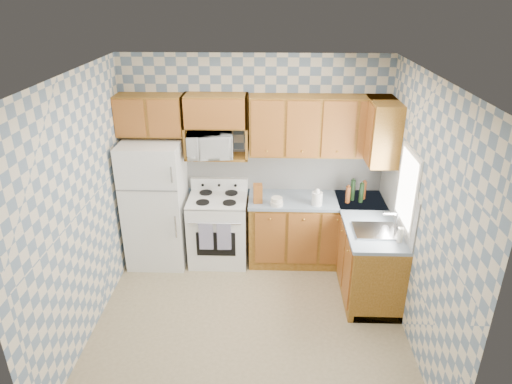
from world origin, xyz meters
TOP-DOWN VIEW (x-y plane):
  - floor at (0.00, 0.00)m, footprint 3.40×3.40m
  - back_wall at (0.00, 1.60)m, footprint 3.40×0.02m
  - right_wall at (1.70, 0.00)m, footprint 0.02×3.20m
  - backsplash_back at (0.40, 1.59)m, footprint 2.60×0.02m
  - backsplash_right at (1.69, 0.80)m, footprint 0.02×1.60m
  - refrigerator at (-1.27, 1.25)m, footprint 0.75×0.70m
  - stove_body at (-0.47, 1.28)m, footprint 0.76×0.65m
  - cooktop at (-0.47, 1.28)m, footprint 0.76×0.65m
  - backguard at (-0.47, 1.55)m, footprint 0.76×0.08m
  - dish_towel_left at (-0.59, 0.93)m, footprint 0.18×0.02m
  - dish_towel_right at (-0.36, 0.93)m, footprint 0.18×0.02m
  - base_cabinets_back at (0.82, 1.30)m, footprint 1.75×0.60m
  - base_cabinets_right at (1.40, 0.80)m, footprint 0.60×1.60m
  - countertop_back at (0.82, 1.30)m, footprint 1.77×0.63m
  - countertop_right at (1.40, 0.80)m, footprint 0.63×1.60m
  - upper_cabinets_back at (0.82, 1.44)m, footprint 1.75×0.33m
  - upper_cabinets_fridge at (-1.29, 1.44)m, footprint 0.82×0.33m
  - upper_cabinets_right at (1.53, 1.25)m, footprint 0.33×0.70m
  - microwave_shelf at (-0.47, 1.44)m, footprint 0.80×0.33m
  - microwave at (-0.56, 1.39)m, footprint 0.61×0.46m
  - sink at (1.40, 0.45)m, footprint 0.48×0.40m
  - window at (1.69, 0.45)m, footprint 0.02×0.66m
  - bottle_0 at (1.27, 1.27)m, footprint 0.06×0.06m
  - bottle_1 at (1.37, 1.21)m, footprint 0.06×0.06m
  - bottle_2 at (1.42, 1.31)m, footprint 0.06×0.06m
  - bottle_3 at (1.20, 1.19)m, footprint 0.06×0.06m
  - knife_block at (0.06, 1.17)m, footprint 0.12×0.12m
  - electric_kettle at (0.80, 1.11)m, footprint 0.13×0.13m
  - food_containers at (0.30, 1.08)m, footprint 0.16×0.16m
  - soap_bottle at (1.61, 0.23)m, footprint 0.06×0.06m

SIDE VIEW (x-z plane):
  - floor at x=0.00m, z-range 0.00..0.00m
  - base_cabinets_back at x=0.82m, z-range 0.00..0.88m
  - base_cabinets_right at x=1.40m, z-range 0.00..0.88m
  - stove_body at x=-0.47m, z-range 0.00..0.90m
  - dish_towel_left at x=-0.59m, z-range 0.36..0.73m
  - dish_towel_right at x=-0.36m, z-range 0.36..0.73m
  - refrigerator at x=-1.27m, z-range 0.00..1.68m
  - countertop_back at x=0.82m, z-range 0.88..0.92m
  - countertop_right at x=1.40m, z-range 0.88..0.92m
  - cooktop at x=-0.47m, z-range 0.89..0.92m
  - sink at x=1.40m, z-range 0.91..0.94m
  - food_containers at x=0.30m, z-range 0.92..1.03m
  - backguard at x=-0.47m, z-range 0.92..1.08m
  - soap_bottle at x=1.61m, z-range 0.92..1.09m
  - electric_kettle at x=0.80m, z-range 0.92..1.09m
  - bottle_3 at x=1.20m, z-range 0.92..1.14m
  - bottle_2 at x=1.42m, z-range 0.92..1.16m
  - knife_block at x=0.06m, z-range 0.92..1.17m
  - bottle_1 at x=1.37m, z-range 0.92..1.17m
  - bottle_0 at x=1.27m, z-range 0.92..1.19m
  - backsplash_back at x=0.40m, z-range 0.92..1.48m
  - backsplash_right at x=1.69m, z-range 0.92..1.48m
  - back_wall at x=0.00m, z-range 0.00..2.70m
  - right_wall at x=1.70m, z-range 0.00..2.70m
  - microwave_shelf at x=-0.47m, z-range 1.42..1.45m
  - window at x=1.69m, z-range 1.02..1.88m
  - microwave at x=-0.56m, z-range 1.45..1.76m
  - upper_cabinets_back at x=0.82m, z-range 1.48..2.22m
  - upper_cabinets_right at x=1.53m, z-range 1.48..2.22m
  - upper_cabinets_fridge at x=-1.29m, z-range 1.72..2.22m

